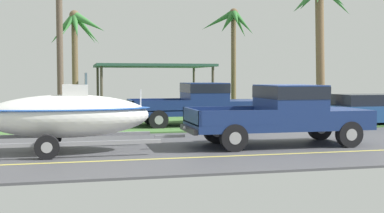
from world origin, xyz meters
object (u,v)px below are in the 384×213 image
object	(u,v)px
pickup_truck_towing	(288,112)
carport_awning	(152,67)
palm_tree_near_left	(233,30)
palm_tree_near_right	(320,20)
utility_pole	(59,15)
palm_tree_mid	(77,34)
boat_on_trailer	(66,116)
parked_sedan_near	(371,110)
parked_pickup_background	(203,102)

from	to	relation	value
pickup_truck_towing	carport_awning	world-z (taller)	carport_awning
pickup_truck_towing	palm_tree_near_left	xyz separation A→B (m)	(2.33, 12.74, 3.77)
palm_tree_near_right	utility_pole	distance (m)	11.44
carport_awning	palm_tree_near_left	bearing A→B (deg)	-7.04
palm_tree_mid	utility_pole	bearing A→B (deg)	-96.00
boat_on_trailer	palm_tree_mid	distance (m)	11.86
parked_sedan_near	palm_tree_near_left	size ratio (longest dim) A/B	0.79
pickup_truck_towing	utility_pole	size ratio (longest dim) A/B	0.67
parked_pickup_background	palm_tree_near_right	size ratio (longest dim) A/B	0.90
palm_tree_near_left	palm_tree_mid	xyz separation A→B (m)	(-8.76, -1.34, -0.52)
palm_tree_mid	boat_on_trailer	bearing A→B (deg)	-91.81
carport_awning	utility_pole	distance (m)	9.62
parked_sedan_near	carport_awning	size ratio (longest dim) A/B	0.75
palm_tree_mid	palm_tree_near_right	bearing A→B (deg)	-25.85
pickup_truck_towing	palm_tree_near_right	distance (m)	8.40
parked_sedan_near	carport_awning	xyz separation A→B (m)	(-8.64, 8.09, 2.05)
pickup_truck_towing	palm_tree_near_right	xyz separation A→B (m)	(4.31, 6.19, 3.70)
parked_pickup_background	utility_pole	size ratio (longest dim) A/B	0.69
parked_sedan_near	palm_tree_near_right	xyz separation A→B (m)	(-2.06, 0.97, 4.08)
parked_pickup_background	utility_pole	world-z (taller)	utility_pole
boat_on_trailer	palm_tree_near_left	world-z (taller)	palm_tree_near_left
carport_awning	palm_tree_near_left	size ratio (longest dim) A/B	1.05
carport_awning	utility_pole	xyz separation A→B (m)	(-4.81, -8.13, 1.78)
parked_sedan_near	parked_pickup_background	bearing A→B (deg)	170.99
carport_awning	palm_tree_near_right	bearing A→B (deg)	-47.23
pickup_truck_towing	utility_pole	distance (m)	9.42
boat_on_trailer	palm_tree_mid	world-z (taller)	palm_tree_mid
parked_pickup_background	palm_tree_near_left	distance (m)	8.12
palm_tree_near_right	pickup_truck_towing	bearing A→B (deg)	-124.85
palm_tree_near_right	palm_tree_mid	xyz separation A→B (m)	(-10.74, 5.20, -0.45)
palm_tree_mid	parked_pickup_background	bearing A→B (deg)	-43.05
carport_awning	palm_tree_near_left	world-z (taller)	palm_tree_near_left
boat_on_trailer	palm_tree_near_right	bearing A→B (deg)	29.17
palm_tree_near_left	pickup_truck_towing	bearing A→B (deg)	-100.38
carport_awning	utility_pole	bearing A→B (deg)	-120.59
parked_pickup_background	palm_tree_mid	distance (m)	8.00
boat_on_trailer	carport_awning	world-z (taller)	carport_awning
pickup_truck_towing	carport_awning	xyz separation A→B (m)	(-2.27, 13.31, 1.67)
palm_tree_near_left	parked_pickup_background	bearing A→B (deg)	-118.33
parked_pickup_background	carport_awning	bearing A→B (deg)	99.75
palm_tree_near_left	utility_pole	world-z (taller)	utility_pole
parked_sedan_near	palm_tree_near_left	distance (m)	9.49
parked_pickup_background	parked_sedan_near	xyz separation A→B (m)	(7.46, -1.18, -0.38)
palm_tree_near_left	palm_tree_mid	size ratio (longest dim) A/B	1.10
palm_tree_near_right	utility_pole	xyz separation A→B (m)	(-11.39, -1.02, -0.25)
palm_tree_near_right	palm_tree_mid	distance (m)	11.94
parked_sedan_near	utility_pole	distance (m)	13.99
parked_sedan_near	palm_tree_near_right	distance (m)	4.67
parked_pickup_background	palm_tree_mid	size ratio (longest dim) A/B	1.08
parked_pickup_background	parked_sedan_near	world-z (taller)	parked_pickup_background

